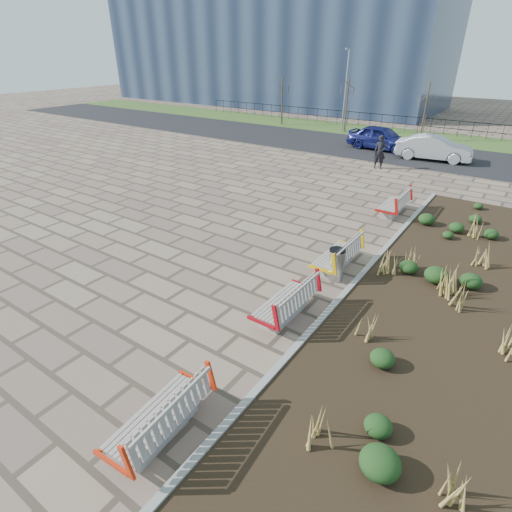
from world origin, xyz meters
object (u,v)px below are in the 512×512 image
Objects in this scene: bench_d at (393,203)px; litter_bin at (336,265)px; pedestrian at (380,152)px; bench_a at (157,413)px; lamp_west at (345,92)px; bench_c at (336,254)px; car_silver at (434,148)px; bench_b at (284,300)px; car_blue at (381,138)px.

litter_bin is at bearing -87.65° from bench_d.
pedestrian reaches higher than litter_bin.
bench_a and bench_d have the same top height.
lamp_west is (-9.00, 28.19, 2.54)m from bench_a.
bench_d is (0.00, 12.90, 0.00)m from bench_a.
lamp_west is at bearing 104.14° from bench_a.
bench_c is 22.85m from lamp_west.
pedestrian reaches higher than car_silver.
pedestrian reaches higher than bench_a.
car_blue is (-4.40, 19.84, 0.28)m from bench_b.
pedestrian is (-2.90, 15.19, 0.42)m from bench_b.
bench_a reaches higher than litter_bin.
litter_bin is 16.50m from car_silver.
bench_b is 0.47× the size of car_blue.
bench_a is 29.70m from lamp_west.
car_silver is (-0.84, 15.83, 0.24)m from bench_c.
bench_a is at bearing -90.41° from bench_d.
bench_a is 6.72m from litter_bin.
car_silver is (-0.84, 10.27, 0.24)m from bench_d.
bench_d is at bearing 177.85° from car_silver.
bench_a is at bearing 175.27° from car_silver.
bench_b is 3.07m from bench_c.
litter_bin is 13.14m from pedestrian.
car_blue is 6.55m from lamp_west.
bench_b is at bearing -162.07° from car_blue.
car_blue is at bearing 105.12° from litter_bin.
bench_b is 1.00× the size of bench_c.
bench_b is 2.46m from litter_bin.
bench_b is 2.16× the size of litter_bin.
car_blue is (-4.40, 24.12, 0.28)m from bench_a.
litter_bin is 0.53× the size of pedestrian.
bench_d reaches higher than litter_bin.
car_silver is (-0.84, 23.17, 0.24)m from bench_a.
lamp_west reaches higher than pedestrian.
car_silver is (2.06, 3.71, -0.18)m from pedestrian.
car_blue reaches higher than bench_a.
bench_d is 6.19m from litter_bin.
litter_bin is (0.30, 2.44, -0.01)m from bench_b.
pedestrian is at bearing 101.68° from bench_b.
lamp_west is at bearing 53.86° from car_blue.
pedestrian is 10.86m from lamp_west.
bench_d is at bearing 90.88° from bench_b.
bench_c is 0.48× the size of car_silver.
bench_d is at bearing 90.56° from bench_c.
bench_b and bench_c have the same top height.
bench_c is 2.16× the size of litter_bin.
bench_a and bench_c have the same top height.
bench_c is (0.00, 7.34, 0.00)m from bench_a.
bench_d is at bearing -153.15° from car_blue.
bench_d is at bearing -59.53° from lamp_west.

